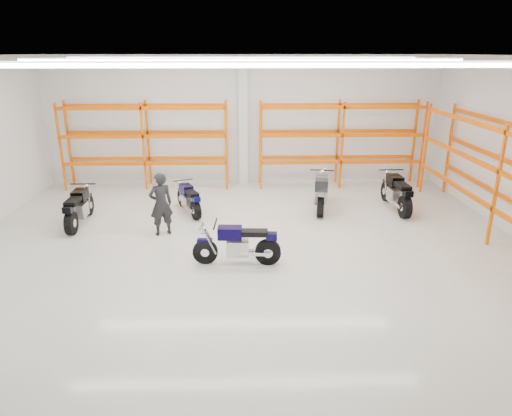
{
  "coord_description": "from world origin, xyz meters",
  "views": [
    {
      "loc": [
        -0.05,
        -10.36,
        4.59
      ],
      "look_at": [
        0.29,
        0.5,
        0.85
      ],
      "focal_mm": 32.0,
      "sensor_mm": 36.0,
      "label": 1
    }
  ],
  "objects_px": {
    "motorcycle_back_c": "(321,192)",
    "motorcycle_main": "(241,245)",
    "motorcycle_back_a": "(78,209)",
    "motorcycle_back_d": "(397,194)",
    "standing_man": "(161,204)",
    "motorcycle_back_b": "(189,200)",
    "structural_column": "(243,122)"
  },
  "relations": [
    {
      "from": "motorcycle_back_c",
      "to": "motorcycle_main",
      "type": "bearing_deg",
      "value": -123.73
    },
    {
      "from": "motorcycle_back_a",
      "to": "motorcycle_back_d",
      "type": "xyz_separation_m",
      "value": [
        9.2,
        1.0,
        0.04
      ]
    },
    {
      "from": "motorcycle_main",
      "to": "standing_man",
      "type": "bearing_deg",
      "value": 138.16
    },
    {
      "from": "motorcycle_back_b",
      "to": "motorcycle_back_d",
      "type": "bearing_deg",
      "value": 0.94
    },
    {
      "from": "motorcycle_main",
      "to": "motorcycle_back_d",
      "type": "height_order",
      "value": "motorcycle_back_d"
    },
    {
      "from": "motorcycle_back_b",
      "to": "structural_column",
      "type": "distance_m",
      "value": 4.09
    },
    {
      "from": "motorcycle_back_a",
      "to": "motorcycle_back_c",
      "type": "bearing_deg",
      "value": 8.67
    },
    {
      "from": "motorcycle_back_b",
      "to": "structural_column",
      "type": "height_order",
      "value": "structural_column"
    },
    {
      "from": "motorcycle_back_b",
      "to": "motorcycle_back_a",
      "type": "bearing_deg",
      "value": -163.0
    },
    {
      "from": "standing_man",
      "to": "motorcycle_back_d",
      "type": "bearing_deg",
      "value": 168.61
    },
    {
      "from": "motorcycle_back_a",
      "to": "structural_column",
      "type": "height_order",
      "value": "structural_column"
    },
    {
      "from": "motorcycle_back_a",
      "to": "motorcycle_back_b",
      "type": "height_order",
      "value": "motorcycle_back_a"
    },
    {
      "from": "motorcycle_back_c",
      "to": "structural_column",
      "type": "relative_size",
      "value": 0.52
    },
    {
      "from": "motorcycle_main",
      "to": "standing_man",
      "type": "xyz_separation_m",
      "value": [
        -2.07,
        1.85,
        0.38
      ]
    },
    {
      "from": "structural_column",
      "to": "standing_man",
      "type": "bearing_deg",
      "value": -113.97
    },
    {
      "from": "motorcycle_back_d",
      "to": "motorcycle_back_a",
      "type": "bearing_deg",
      "value": -173.78
    },
    {
      "from": "standing_man",
      "to": "structural_column",
      "type": "relative_size",
      "value": 0.37
    },
    {
      "from": "motorcycle_main",
      "to": "motorcycle_back_c",
      "type": "bearing_deg",
      "value": 56.27
    },
    {
      "from": "motorcycle_back_b",
      "to": "motorcycle_back_c",
      "type": "xyz_separation_m",
      "value": [
        3.96,
        0.15,
        0.14
      ]
    },
    {
      "from": "motorcycle_back_b",
      "to": "motorcycle_back_c",
      "type": "relative_size",
      "value": 0.75
    },
    {
      "from": "motorcycle_back_a",
      "to": "motorcycle_back_b",
      "type": "distance_m",
      "value": 3.08
    },
    {
      "from": "motorcycle_back_c",
      "to": "standing_man",
      "type": "height_order",
      "value": "standing_man"
    },
    {
      "from": "motorcycle_main",
      "to": "motorcycle_back_c",
      "type": "distance_m",
      "value": 4.36
    },
    {
      "from": "motorcycle_back_a",
      "to": "motorcycle_back_b",
      "type": "bearing_deg",
      "value": 17.0
    },
    {
      "from": "motorcycle_back_a",
      "to": "motorcycle_back_c",
      "type": "xyz_separation_m",
      "value": [
        6.9,
        1.05,
        0.08
      ]
    },
    {
      "from": "motorcycle_main",
      "to": "motorcycle_back_a",
      "type": "height_order",
      "value": "motorcycle_back_a"
    },
    {
      "from": "motorcycle_main",
      "to": "structural_column",
      "type": "xyz_separation_m",
      "value": [
        0.1,
        6.74,
        1.79
      ]
    },
    {
      "from": "motorcycle_main",
      "to": "motorcycle_back_b",
      "type": "relative_size",
      "value": 1.16
    },
    {
      "from": "motorcycle_back_d",
      "to": "motorcycle_main",
      "type": "bearing_deg",
      "value": -142.82
    },
    {
      "from": "structural_column",
      "to": "motorcycle_back_a",
      "type": "bearing_deg",
      "value": -137.71
    },
    {
      "from": "structural_column",
      "to": "motorcycle_back_d",
      "type": "bearing_deg",
      "value": -34.48
    },
    {
      "from": "motorcycle_back_a",
      "to": "motorcycle_back_d",
      "type": "relative_size",
      "value": 0.93
    }
  ]
}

